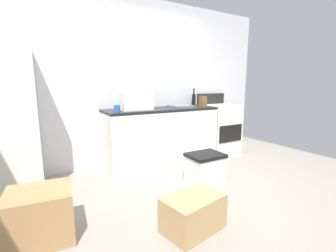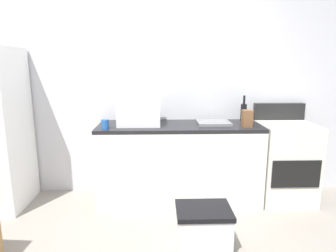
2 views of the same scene
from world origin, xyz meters
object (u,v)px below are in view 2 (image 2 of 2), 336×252
at_px(storage_bin, 203,229).
at_px(coffee_mug, 105,124).
at_px(knife_block, 247,118).
at_px(microwave, 139,113).
at_px(wine_bottle, 244,112).
at_px(stove_oven, 284,161).

bearing_deg(storage_bin, coffee_mug, 141.32).
xyz_separation_m(coffee_mug, knife_block, (1.50, 0.06, 0.04)).
bearing_deg(storage_bin, knife_block, 54.56).
height_order(microwave, wine_bottle, wine_bottle).
bearing_deg(wine_bottle, stove_oven, -23.53).
bearing_deg(coffee_mug, storage_bin, -38.68).
relative_size(knife_block, storage_bin, 0.39).
xyz_separation_m(stove_oven, knife_block, (-0.50, -0.14, 0.52)).
bearing_deg(stove_oven, microwave, -179.95).
xyz_separation_m(knife_block, storage_bin, (-0.57, -0.80, -0.80)).
xyz_separation_m(microwave, knife_block, (1.16, -0.14, -0.05)).
xyz_separation_m(coffee_mug, storage_bin, (0.92, -0.74, -0.76)).
xyz_separation_m(wine_bottle, knife_block, (-0.06, -0.34, -0.02)).
height_order(wine_bottle, coffee_mug, wine_bottle).
distance_m(wine_bottle, knife_block, 0.34).
bearing_deg(stove_oven, coffee_mug, -174.08).
xyz_separation_m(microwave, coffee_mug, (-0.34, -0.21, -0.09)).
relative_size(microwave, knife_block, 2.56).
height_order(stove_oven, storage_bin, stove_oven).
height_order(wine_bottle, knife_block, wine_bottle).
xyz_separation_m(microwave, wine_bottle, (1.22, 0.20, -0.03)).
relative_size(microwave, wine_bottle, 1.53).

